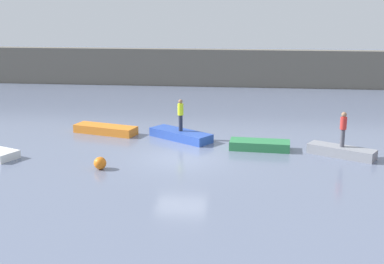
{
  "coord_description": "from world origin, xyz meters",
  "views": [
    {
      "loc": [
        3.23,
        -24.65,
        7.65
      ],
      "look_at": [
        0.23,
        2.76,
        0.66
      ],
      "focal_mm": 49.62,
      "sensor_mm": 36.0,
      "label": 1
    }
  ],
  "objects_px": {
    "rowboat_blue": "(181,135)",
    "person_hiviz_shirt": "(181,113)",
    "rowboat_orange": "(106,129)",
    "mooring_buoy": "(100,163)",
    "rowboat_grey": "(341,152)",
    "rowboat_green": "(260,145)",
    "person_red_shirt": "(343,127)"
  },
  "relations": [
    {
      "from": "mooring_buoy",
      "to": "rowboat_grey",
      "type": "bearing_deg",
      "value": 16.02
    },
    {
      "from": "mooring_buoy",
      "to": "rowboat_green",
      "type": "bearing_deg",
      "value": 29.15
    },
    {
      "from": "rowboat_orange",
      "to": "rowboat_grey",
      "type": "bearing_deg",
      "value": 1.84
    },
    {
      "from": "rowboat_grey",
      "to": "mooring_buoy",
      "type": "xyz_separation_m",
      "value": [
        -11.36,
        -3.26,
        0.04
      ]
    },
    {
      "from": "rowboat_green",
      "to": "rowboat_grey",
      "type": "bearing_deg",
      "value": -7.75
    },
    {
      "from": "rowboat_orange",
      "to": "mooring_buoy",
      "type": "bearing_deg",
      "value": -60.93
    },
    {
      "from": "rowboat_grey",
      "to": "rowboat_green",
      "type": "bearing_deg",
      "value": -163.02
    },
    {
      "from": "rowboat_orange",
      "to": "person_hiviz_shirt",
      "type": "height_order",
      "value": "person_hiviz_shirt"
    },
    {
      "from": "rowboat_blue",
      "to": "person_hiviz_shirt",
      "type": "relative_size",
      "value": 2.11
    },
    {
      "from": "rowboat_green",
      "to": "person_hiviz_shirt",
      "type": "distance_m",
      "value": 4.79
    },
    {
      "from": "rowboat_green",
      "to": "rowboat_grey",
      "type": "distance_m",
      "value": 4.1
    },
    {
      "from": "rowboat_grey",
      "to": "person_hiviz_shirt",
      "type": "height_order",
      "value": "person_hiviz_shirt"
    },
    {
      "from": "rowboat_green",
      "to": "rowboat_blue",
      "type": "bearing_deg",
      "value": 163.92
    },
    {
      "from": "rowboat_orange",
      "to": "mooring_buoy",
      "type": "relative_size",
      "value": 6.38
    },
    {
      "from": "person_hiviz_shirt",
      "to": "person_red_shirt",
      "type": "bearing_deg",
      "value": -16.12
    },
    {
      "from": "rowboat_blue",
      "to": "rowboat_grey",
      "type": "bearing_deg",
      "value": 18.65
    },
    {
      "from": "person_red_shirt",
      "to": "mooring_buoy",
      "type": "distance_m",
      "value": 11.88
    },
    {
      "from": "rowboat_blue",
      "to": "mooring_buoy",
      "type": "relative_size",
      "value": 6.46
    },
    {
      "from": "rowboat_blue",
      "to": "person_red_shirt",
      "type": "bearing_deg",
      "value": 18.65
    },
    {
      "from": "rowboat_blue",
      "to": "rowboat_green",
      "type": "height_order",
      "value": "rowboat_blue"
    },
    {
      "from": "rowboat_orange",
      "to": "mooring_buoy",
      "type": "xyz_separation_m",
      "value": [
        1.51,
        -6.5,
        0.05
      ]
    },
    {
      "from": "person_red_shirt",
      "to": "rowboat_grey",
      "type": "bearing_deg",
      "value": 0.0
    },
    {
      "from": "rowboat_blue",
      "to": "person_red_shirt",
      "type": "xyz_separation_m",
      "value": [
        8.36,
        -2.42,
        1.26
      ]
    },
    {
      "from": "person_hiviz_shirt",
      "to": "rowboat_blue",
      "type": "bearing_deg",
      "value": 180.0
    },
    {
      "from": "rowboat_grey",
      "to": "person_hiviz_shirt",
      "type": "bearing_deg",
      "value": -167.43
    },
    {
      "from": "rowboat_orange",
      "to": "rowboat_green",
      "type": "height_order",
      "value": "rowboat_orange"
    },
    {
      "from": "rowboat_grey",
      "to": "rowboat_blue",
      "type": "bearing_deg",
      "value": -167.43
    },
    {
      "from": "rowboat_orange",
      "to": "rowboat_green",
      "type": "bearing_deg",
      "value": 0.76
    },
    {
      "from": "rowboat_orange",
      "to": "person_hiviz_shirt",
      "type": "xyz_separation_m",
      "value": [
        4.51,
        -0.82,
        1.24
      ]
    },
    {
      "from": "rowboat_blue",
      "to": "rowboat_green",
      "type": "relative_size",
      "value": 1.22
    },
    {
      "from": "rowboat_green",
      "to": "person_hiviz_shirt",
      "type": "relative_size",
      "value": 1.73
    },
    {
      "from": "rowboat_green",
      "to": "person_red_shirt",
      "type": "relative_size",
      "value": 1.75
    }
  ]
}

